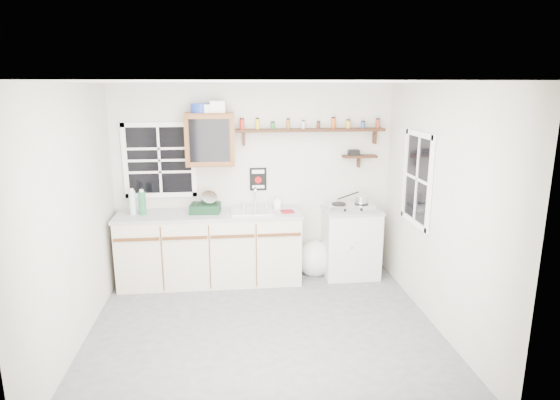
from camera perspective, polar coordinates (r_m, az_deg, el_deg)
The scene contains 18 objects.
room at distance 4.59m, azimuth -2.09°, elevation -1.63°, with size 3.64×3.24×2.54m.
main_cabinet at distance 6.06m, azimuth -8.45°, elevation -5.73°, with size 2.31×0.63×0.92m.
right_cabinet at distance 6.28m, azimuth 8.59°, elevation -5.10°, with size 0.73×0.57×0.91m.
sink at distance 5.93m, azimuth -3.42°, elevation -1.30°, with size 0.52×0.44×0.29m.
upper_cabinet at distance 5.90m, azimuth -8.53°, elevation 7.34°, with size 0.60×0.32×0.65m.
upper_cabinet_clutter at distance 5.87m, azimuth -8.93°, elevation 11.06°, with size 0.42×0.24×0.14m.
spice_shelf at distance 6.04m, azimuth 3.78°, elevation 8.60°, with size 1.91×0.18×0.35m.
secondary_shelf at distance 6.23m, azimuth 9.45°, elevation 5.34°, with size 0.45×0.16×0.24m.
warning_sign at distance 6.13m, azimuth -2.68°, elevation 2.56°, with size 0.22×0.02×0.30m.
window_back at distance 6.14m, azimuth -14.48°, elevation 4.71°, with size 0.93×0.03×0.98m.
window_right at distance 5.48m, azimuth 16.42°, elevation 2.49°, with size 0.03×0.78×1.08m.
water_bottles at distance 6.02m, azimuth -16.93°, elevation -0.30°, with size 0.20×0.09×0.33m.
dish_rack at distance 5.93m, azimuth -8.96°, elevation -0.67°, with size 0.39×0.31×0.28m.
soap_bottle at distance 6.03m, azimuth -0.31°, elevation -0.26°, with size 0.08×0.08×0.18m, color beige.
rag at distance 5.88m, azimuth 0.91°, elevation -1.41°, with size 0.15×0.13×0.02m, color maroon.
hotplate at distance 6.11m, azimuth 8.54°, elevation -0.79°, with size 0.60×0.33×0.09m.
saucepan at distance 6.13m, azimuth 9.85°, elevation 0.04°, with size 0.36×0.29×0.17m.
trash_bag at distance 6.33m, azimuth 4.28°, elevation -7.11°, with size 0.45×0.40×0.51m.
Camera 1 is at (-0.31, -4.42, 2.46)m, focal length 30.00 mm.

